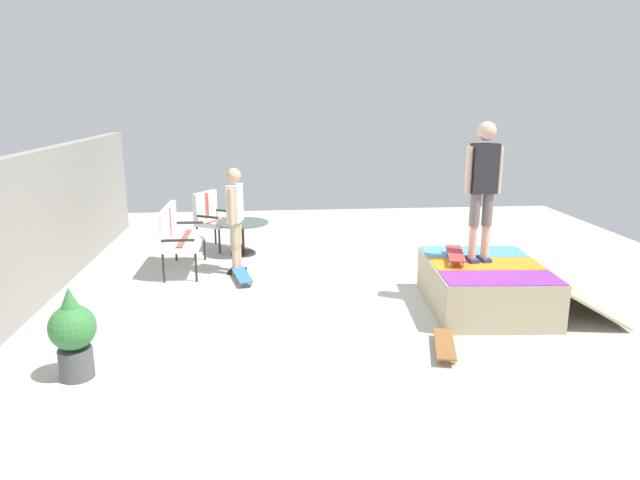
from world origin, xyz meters
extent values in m
cube|color=beige|center=(0.00, 0.00, -0.05)|extent=(12.00, 12.00, 0.10)
cube|color=gray|center=(0.00, 4.00, 0.98)|extent=(9.00, 0.20, 1.97)
cube|color=tan|center=(-0.84, -1.80, 0.29)|extent=(1.86, 1.53, 0.59)
cube|color=purple|center=(-1.43, -1.75, 0.59)|extent=(0.67, 1.40, 0.01)
cube|color=orange|center=(-0.84, -1.80, 0.59)|extent=(0.67, 1.40, 0.01)
cube|color=#4C99D8|center=(-0.26, -1.84, 0.59)|extent=(0.67, 1.40, 0.01)
cylinder|color=#B2B2B7|center=(-0.79, -1.12, 0.56)|extent=(1.69, 0.18, 0.05)
cube|color=tan|center=(-0.92, -2.86, 0.26)|extent=(1.78, 0.96, 0.49)
cylinder|color=#2D2823|center=(0.59, 2.03, 0.22)|extent=(0.04, 0.04, 0.44)
cylinder|color=#2D2823|center=(1.76, 2.03, 0.22)|extent=(0.04, 0.04, 0.44)
cylinder|color=#2D2823|center=(0.59, 2.50, 0.22)|extent=(0.04, 0.04, 0.44)
cylinder|color=#2D2823|center=(1.76, 2.50, 0.22)|extent=(0.04, 0.04, 0.44)
cube|color=silver|center=(1.18, 2.26, 0.48)|extent=(1.25, 0.55, 0.08)
cube|color=#B74738|center=(1.18, 2.26, 0.52)|extent=(1.21, 0.10, 0.00)
cube|color=silver|center=(1.18, 2.50, 0.77)|extent=(1.25, 0.08, 0.50)
cube|color=#B74738|center=(1.18, 2.50, 0.77)|extent=(0.10, 0.08, 0.46)
cube|color=#2D2823|center=(0.57, 2.26, 0.64)|extent=(0.04, 0.47, 0.04)
cube|color=#2D2823|center=(1.78, 2.26, 0.64)|extent=(0.04, 0.47, 0.04)
cylinder|color=#2D2823|center=(2.15, 1.81, 0.22)|extent=(0.04, 0.04, 0.44)
cylinder|color=#2D2823|center=(2.61, 1.54, 0.22)|extent=(0.04, 0.04, 0.44)
cylinder|color=#2D2823|center=(2.38, 2.21, 0.22)|extent=(0.04, 0.04, 0.44)
cylinder|color=#2D2823|center=(2.85, 1.94, 0.22)|extent=(0.04, 0.04, 0.44)
cube|color=silver|center=(2.50, 1.87, 0.48)|extent=(0.81, 0.79, 0.08)
cube|color=#B74738|center=(2.50, 1.87, 0.52)|extent=(0.55, 0.38, 0.00)
cube|color=silver|center=(2.62, 2.08, 0.77)|extent=(0.58, 0.38, 0.50)
cube|color=#B74738|center=(2.62, 2.08, 0.77)|extent=(0.13, 0.12, 0.46)
cube|color=#2D2823|center=(2.25, 2.02, 0.64)|extent=(0.27, 0.43, 0.04)
cube|color=#2D2823|center=(2.75, 1.73, 0.64)|extent=(0.27, 0.43, 0.04)
cylinder|color=#2D2823|center=(2.07, 1.40, 0.28)|extent=(0.06, 0.06, 0.55)
cylinder|color=#2D2823|center=(2.07, 1.40, 0.01)|extent=(0.44, 0.44, 0.03)
cylinder|color=#425651|center=(2.07, 1.40, 0.56)|extent=(0.90, 0.90, 0.02)
cube|color=black|center=(0.90, 1.47, 0.03)|extent=(0.16, 0.26, 0.05)
cylinder|color=tan|center=(0.90, 1.47, 0.24)|extent=(0.10, 0.10, 0.38)
cylinder|color=tan|center=(0.90, 1.47, 0.62)|extent=(0.13, 0.13, 0.38)
cube|color=black|center=(1.07, 1.43, 0.03)|extent=(0.16, 0.26, 0.05)
cylinder|color=tan|center=(1.07, 1.43, 0.24)|extent=(0.10, 0.10, 0.38)
cylinder|color=tan|center=(1.07, 1.43, 0.62)|extent=(0.13, 0.13, 0.38)
cube|color=silver|center=(0.99, 1.45, 1.10)|extent=(0.35, 0.25, 0.57)
sphere|color=tan|center=(0.99, 1.45, 1.52)|extent=(0.22, 0.22, 0.22)
cylinder|color=tan|center=(0.79, 1.50, 1.08)|extent=(0.08, 0.08, 0.54)
cylinder|color=tan|center=(1.18, 1.41, 1.08)|extent=(0.08, 0.08, 0.54)
cube|color=navy|center=(-0.72, -1.81, 0.62)|extent=(0.25, 0.13, 0.05)
cylinder|color=beige|center=(-0.72, -1.81, 0.86)|extent=(0.10, 0.10, 0.42)
cylinder|color=slate|center=(-0.72, -1.81, 1.27)|extent=(0.13, 0.13, 0.42)
cube|color=navy|center=(-0.73, -1.64, 0.62)|extent=(0.25, 0.13, 0.05)
cylinder|color=beige|center=(-0.73, -1.64, 0.86)|extent=(0.10, 0.10, 0.42)
cylinder|color=slate|center=(-0.73, -1.64, 1.27)|extent=(0.13, 0.13, 0.42)
cube|color=#262628|center=(-0.73, -1.73, 1.79)|extent=(0.21, 0.34, 0.62)
sphere|color=beige|center=(-0.73, -1.73, 2.25)|extent=(0.24, 0.24, 0.24)
cylinder|color=beige|center=(-0.71, -1.93, 1.77)|extent=(0.08, 0.08, 0.59)
cylinder|color=beige|center=(-0.75, -1.53, 1.77)|extent=(0.08, 0.08, 0.59)
cube|color=#3372B2|center=(0.58, 1.36, 0.09)|extent=(0.82, 0.37, 0.02)
cylinder|color=gold|center=(0.87, 1.34, 0.03)|extent=(0.06, 0.04, 0.06)
cylinder|color=gold|center=(0.83, 1.50, 0.03)|extent=(0.06, 0.04, 0.06)
cylinder|color=gold|center=(0.32, 1.22, 0.03)|extent=(0.06, 0.04, 0.06)
cylinder|color=gold|center=(0.29, 1.38, 0.03)|extent=(0.06, 0.04, 0.06)
cube|color=brown|center=(-2.08, -0.90, 0.09)|extent=(0.82, 0.39, 0.02)
cylinder|color=gold|center=(-1.82, -1.04, 0.03)|extent=(0.06, 0.04, 0.06)
cylinder|color=gold|center=(-1.78, -0.89, 0.03)|extent=(0.06, 0.04, 0.06)
cylinder|color=gold|center=(-2.37, -0.91, 0.03)|extent=(0.06, 0.04, 0.06)
cylinder|color=gold|center=(-2.33, -0.75, 0.03)|extent=(0.06, 0.04, 0.06)
cube|color=#B23838|center=(-0.67, -1.45, 0.69)|extent=(0.82, 0.38, 0.01)
cylinder|color=silver|center=(-0.42, -1.59, 0.63)|extent=(0.06, 0.04, 0.06)
cylinder|color=silver|center=(-0.38, -1.43, 0.63)|extent=(0.06, 0.04, 0.06)
cylinder|color=silver|center=(-0.96, -1.46, 0.63)|extent=(0.06, 0.04, 0.06)
cylinder|color=silver|center=(-0.92, -1.30, 0.63)|extent=(0.06, 0.04, 0.06)
cylinder|color=#515156|center=(-2.31, 2.83, 0.15)|extent=(0.32, 0.32, 0.30)
sphere|color=#387F3D|center=(-2.31, 2.83, 0.52)|extent=(0.44, 0.44, 0.44)
cone|color=#387F3D|center=(-2.31, 2.83, 0.78)|extent=(0.24, 0.24, 0.28)
camera|label=1|loc=(-7.51, 0.94, 2.63)|focal=31.74mm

